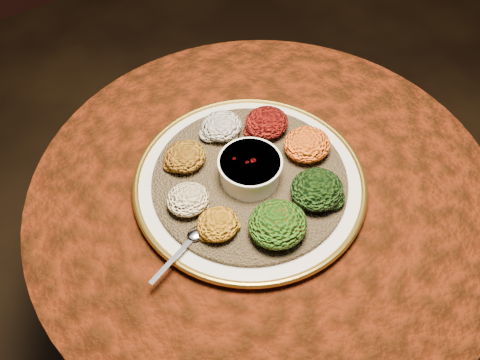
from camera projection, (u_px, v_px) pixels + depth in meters
table at (262, 237)px, 1.22m from camera, size 0.96×0.96×0.73m
platter at (250, 183)px, 1.07m from camera, size 0.48×0.48×0.02m
injera at (250, 179)px, 1.07m from camera, size 0.41×0.41×0.01m
stew_bowl at (250, 168)px, 1.04m from camera, size 0.13×0.13×0.05m
spoon at (193, 238)px, 0.97m from camera, size 0.14×0.06×0.01m
portion_ayib at (222, 126)px, 1.12m from camera, size 0.09×0.08×0.04m
portion_kitfo at (267, 123)px, 1.12m from camera, size 0.09×0.09×0.04m
portion_tikil at (307, 144)px, 1.08m from camera, size 0.10×0.09×0.05m
portion_gomen at (317, 189)px, 1.01m from camera, size 0.10×0.10×0.05m
portion_mixveg at (278, 224)px, 0.96m from camera, size 0.11×0.10×0.05m
portion_kik at (218, 224)px, 0.97m from camera, size 0.08×0.08×0.04m
portion_timatim at (188, 199)px, 1.01m from camera, size 0.08×0.08×0.04m
portion_shiro at (185, 156)px, 1.07m from camera, size 0.09×0.08×0.04m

